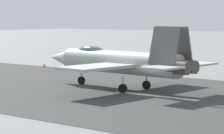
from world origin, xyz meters
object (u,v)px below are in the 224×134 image
Objects in this scene: fighter_jet at (118,61)px; marker_cone_mid at (153,74)px; crew_person at (107,64)px; marker_cone_far at (44,65)px.

fighter_jet is 32.00× the size of marker_cone_mid.
marker_cone_far is (9.67, 1.01, -0.58)m from crew_person.
crew_person is at bearing -174.04° from marker_cone_far.
marker_cone_mid is 1.00× the size of marker_cone_far.
fighter_jet reaches higher than marker_cone_far.
marker_cone_far is at bearing 5.96° from crew_person.
marker_cone_mid is 16.90m from marker_cone_far.
crew_person reaches higher than marker_cone_mid.
crew_person is at bearing -7.95° from marker_cone_mid.
marker_cone_far is (20.24, -10.64, -2.22)m from fighter_jet.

